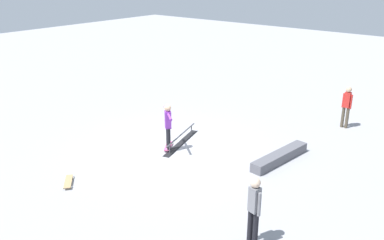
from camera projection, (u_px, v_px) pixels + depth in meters
The scene contains 8 objects.
ground_plane at pixel (174, 149), 14.14m from camera, with size 60.00×60.00×0.00m, color #9E9EA3.
grind_rail at pixel (181, 139), 14.58m from camera, with size 2.49×0.95×0.35m.
skate_ledge at pixel (280, 157), 13.21m from camera, with size 2.58×0.40×0.31m, color #595960.
skater_main at pixel (168, 124), 13.66m from camera, with size 0.90×1.11×1.68m.
skateboard_main at pixel (168, 146), 14.21m from camera, with size 0.77×0.62×0.09m.
bystander_grey_shirt at pixel (254, 207), 9.01m from camera, with size 0.24×0.38×1.68m.
bystander_red_shirt at pixel (347, 105), 15.73m from camera, with size 0.23×0.37×1.66m.
loose_skateboard_natural at pixel (68, 181), 11.87m from camera, with size 0.67×0.74×0.09m.
Camera 1 is at (9.58, 8.64, 5.92)m, focal length 38.31 mm.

